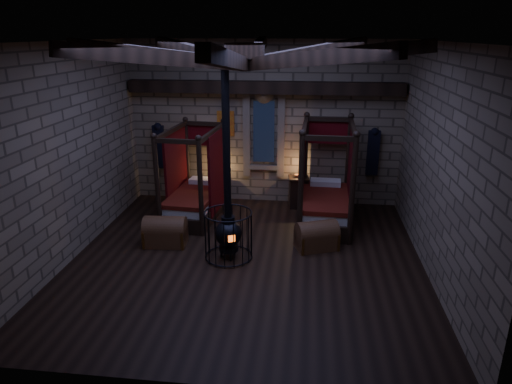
# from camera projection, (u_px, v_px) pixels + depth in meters

# --- Properties ---
(room) EXTENTS (7.02, 7.02, 4.29)m
(room) POSITION_uv_depth(u_px,v_px,m) (245.00, 68.00, 8.06)
(room) COLOR black
(room) RESTS_ON ground
(bed_left) EXTENTS (1.28, 2.19, 2.21)m
(bed_left) POSITION_uv_depth(u_px,v_px,m) (196.00, 195.00, 11.23)
(bed_left) COLOR black
(bed_left) RESTS_ON ground
(bed_right) EXTENTS (1.27, 2.31, 2.37)m
(bed_right) POSITION_uv_depth(u_px,v_px,m) (325.00, 199.00, 10.88)
(bed_right) COLOR black
(bed_right) RESTS_ON ground
(trunk_left) EXTENTS (0.92, 0.62, 0.65)m
(trunk_left) POSITION_uv_depth(u_px,v_px,m) (165.00, 232.00, 9.80)
(trunk_left) COLOR #55331B
(trunk_left) RESTS_ON ground
(trunk_right) EXTENTS (0.98, 0.81, 0.63)m
(trunk_right) POSITION_uv_depth(u_px,v_px,m) (317.00, 236.00, 9.63)
(trunk_right) COLOR #55331B
(trunk_right) RESTS_ON ground
(nightstand_left) EXTENTS (0.51, 0.49, 0.87)m
(nightstand_left) POSITION_uv_depth(u_px,v_px,m) (219.00, 190.00, 12.17)
(nightstand_left) COLOR black
(nightstand_left) RESTS_ON ground
(nightstand_right) EXTENTS (0.56, 0.55, 0.89)m
(nightstand_right) POSITION_uv_depth(u_px,v_px,m) (298.00, 192.00, 11.89)
(nightstand_right) COLOR black
(nightstand_right) RESTS_ON ground
(stove) EXTENTS (0.97, 0.97, 4.05)m
(stove) POSITION_uv_depth(u_px,v_px,m) (228.00, 230.00, 9.12)
(stove) COLOR black
(stove) RESTS_ON ground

